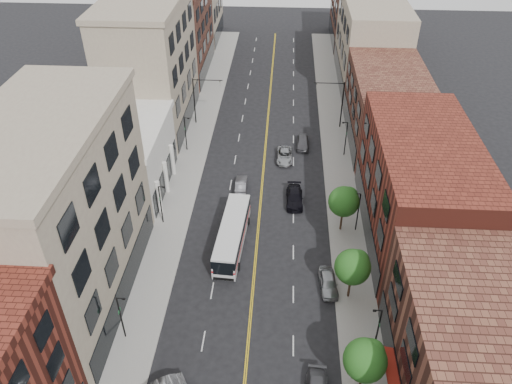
% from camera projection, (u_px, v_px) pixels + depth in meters
% --- Properties ---
extents(sidewalk_left, '(4.00, 110.00, 0.15)m').
position_uv_depth(sidewalk_left, '(188.00, 170.00, 66.30)').
color(sidewalk_left, gray).
rests_on(sidewalk_left, ground).
extents(sidewalk_right, '(4.00, 110.00, 0.15)m').
position_uv_depth(sidewalk_right, '(339.00, 175.00, 65.32)').
color(sidewalk_right, gray).
rests_on(sidewalk_right, ground).
extents(bldg_l_tanoffice, '(10.00, 22.00, 18.00)m').
position_uv_depth(bldg_l_tanoffice, '(58.00, 222.00, 43.66)').
color(bldg_l_tanoffice, gray).
rests_on(bldg_l_tanoffice, ground).
extents(bldg_l_white, '(10.00, 14.00, 8.00)m').
position_uv_depth(bldg_l_white, '(123.00, 159.00, 61.10)').
color(bldg_l_white, silver).
rests_on(bldg_l_white, ground).
extents(bldg_l_far_a, '(10.00, 20.00, 18.00)m').
position_uv_depth(bldg_l_far_a, '(150.00, 67.00, 71.81)').
color(bldg_l_far_a, gray).
rests_on(bldg_l_far_a, ground).
extents(bldg_l_far_b, '(10.00, 20.00, 15.00)m').
position_uv_depth(bldg_l_far_b, '(177.00, 31.00, 88.79)').
color(bldg_l_far_b, '#552B22').
rests_on(bldg_l_far_b, ground).
extents(bldg_r_mid, '(10.00, 22.00, 12.00)m').
position_uv_depth(bldg_r_mid, '(419.00, 190.00, 52.62)').
color(bldg_r_mid, '#582017').
rests_on(bldg_r_mid, ground).
extents(bldg_r_far_a, '(10.00, 20.00, 10.00)m').
position_uv_depth(bldg_r_far_a, '(388.00, 108.00, 70.10)').
color(bldg_r_far_a, '#552B22').
rests_on(bldg_r_far_a, ground).
extents(bldg_r_far_b, '(10.00, 22.00, 14.00)m').
position_uv_depth(bldg_r_far_b, '(371.00, 42.00, 85.81)').
color(bldg_r_far_b, gray).
rests_on(bldg_r_far_b, ground).
extents(bldg_r_far_c, '(10.00, 18.00, 11.00)m').
position_uv_depth(bldg_r_far_c, '(358.00, 15.00, 102.78)').
color(bldg_r_far_c, '#552B22').
rests_on(bldg_r_far_c, ground).
extents(tree_r_1, '(3.40, 3.40, 5.59)m').
position_uv_depth(tree_r_1, '(366.00, 359.00, 38.07)').
color(tree_r_1, black).
rests_on(tree_r_1, sidewalk_right).
extents(tree_r_2, '(3.40, 3.40, 5.59)m').
position_uv_depth(tree_r_2, '(354.00, 266.00, 46.11)').
color(tree_r_2, black).
rests_on(tree_r_2, sidewalk_right).
extents(tree_r_3, '(3.40, 3.40, 5.59)m').
position_uv_depth(tree_r_3, '(345.00, 201.00, 54.16)').
color(tree_r_3, black).
rests_on(tree_r_3, sidewalk_right).
extents(lamp_l_1, '(0.81, 0.55, 5.05)m').
position_uv_depth(lamp_l_1, '(121.00, 315.00, 42.92)').
color(lamp_l_1, black).
rests_on(lamp_l_1, sidewalk_left).
extents(lamp_l_2, '(0.81, 0.55, 5.05)m').
position_uv_depth(lamp_l_2, '(161.00, 202.00, 55.78)').
color(lamp_l_2, black).
rests_on(lamp_l_2, sidewalk_left).
extents(lamp_l_3, '(0.81, 0.55, 5.05)m').
position_uv_depth(lamp_l_3, '(186.00, 132.00, 68.65)').
color(lamp_l_3, black).
rests_on(lamp_l_3, sidewalk_left).
extents(lamp_r_1, '(0.81, 0.55, 5.05)m').
position_uv_depth(lamp_r_1, '(378.00, 328.00, 41.84)').
color(lamp_r_1, black).
rests_on(lamp_r_1, sidewalk_right).
extents(lamp_r_2, '(0.81, 0.55, 5.05)m').
position_uv_depth(lamp_r_2, '(358.00, 210.00, 54.71)').
color(lamp_r_2, black).
rests_on(lamp_r_2, sidewalk_right).
extents(lamp_r_3, '(0.81, 0.55, 5.05)m').
position_uv_depth(lamp_r_3, '(346.00, 137.00, 67.58)').
color(lamp_r_3, black).
rests_on(lamp_r_3, sidewalk_right).
extents(signal_mast_left, '(4.49, 0.18, 7.20)m').
position_uv_depth(signal_mast_left, '(199.00, 96.00, 74.06)').
color(signal_mast_left, black).
rests_on(signal_mast_left, sidewalk_left).
extents(signal_mast_right, '(4.49, 0.18, 7.20)m').
position_uv_depth(signal_mast_right, '(338.00, 99.00, 73.05)').
color(signal_mast_right, black).
rests_on(signal_mast_right, sidewalk_right).
extents(city_bus, '(3.22, 11.24, 2.86)m').
position_uv_depth(city_bus, '(232.00, 234.00, 53.52)').
color(city_bus, silver).
rests_on(city_bus, ground).
extents(car_parked_far, '(2.05, 4.33, 1.43)m').
position_uv_depth(car_parked_far, '(328.00, 283.00, 49.04)').
color(car_parked_far, '#979A9E').
rests_on(car_parked_far, ground).
extents(car_lane_behind, '(1.44, 3.94, 1.29)m').
position_uv_depth(car_lane_behind, '(241.00, 184.00, 62.66)').
color(car_lane_behind, '#57575D').
rests_on(car_lane_behind, ground).
extents(car_lane_a, '(2.10, 4.97, 1.43)m').
position_uv_depth(car_lane_a, '(294.00, 197.00, 60.29)').
color(car_lane_a, black).
rests_on(car_lane_a, ground).
extents(car_lane_b, '(2.20, 4.69, 1.30)m').
position_uv_depth(car_lane_b, '(285.00, 155.00, 68.10)').
color(car_lane_b, '#9DA0A4').
rests_on(car_lane_b, ground).
extents(car_lane_c, '(1.79, 4.30, 1.45)m').
position_uv_depth(car_lane_c, '(303.00, 142.00, 70.79)').
color(car_lane_c, '#47474B').
rests_on(car_lane_c, ground).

